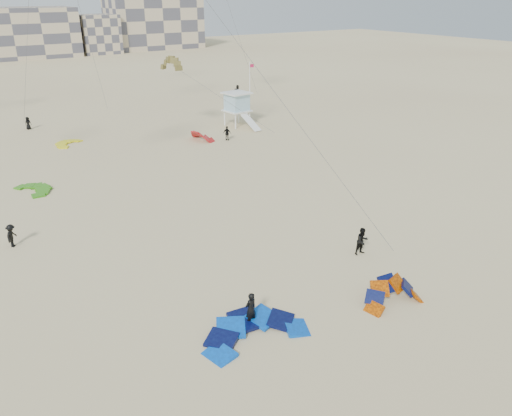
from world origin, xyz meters
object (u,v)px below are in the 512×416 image
kite_ground_orange (392,303)px  kite_ground_blue (254,335)px  kitesurfer_main (251,309)px  lifeguard_tower_near (237,109)px

kite_ground_orange → kite_ground_blue: bearing=174.3°
kitesurfer_main → kite_ground_blue: bearing=60.2°
kite_ground_blue → lifeguard_tower_near: lifeguard_tower_near is taller
kitesurfer_main → lifeguard_tower_near: 41.38m
lifeguard_tower_near → kite_ground_orange: bearing=-115.9°
kite_ground_orange → lifeguard_tower_near: 40.63m
kite_ground_orange → kitesurfer_main: bearing=167.8°
kite_ground_orange → kitesurfer_main: (-7.57, 2.58, 0.94)m
kite_ground_blue → kitesurfer_main: bearing=74.1°
kitesurfer_main → lifeguard_tower_near: bearing=-129.1°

